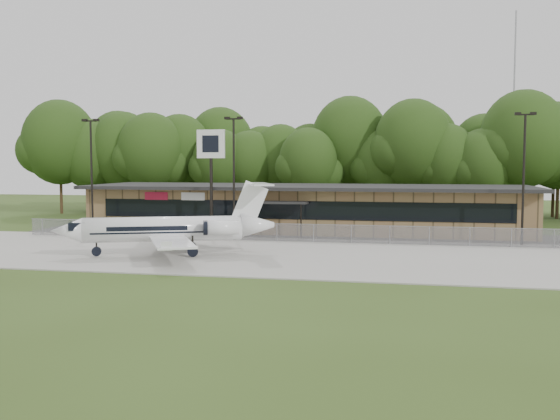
% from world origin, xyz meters
% --- Properties ---
extents(ground, '(160.00, 160.00, 0.00)m').
position_xyz_m(ground, '(0.00, 0.00, 0.00)').
color(ground, '#334518').
rests_on(ground, ground).
extents(apron, '(64.00, 18.00, 0.08)m').
position_xyz_m(apron, '(0.00, 8.00, 0.04)').
color(apron, '#9E9B93').
rests_on(apron, ground).
extents(parking_lot, '(50.00, 9.00, 0.06)m').
position_xyz_m(parking_lot, '(0.00, 19.50, 0.03)').
color(parking_lot, '#383835').
rests_on(parking_lot, ground).
extents(terminal, '(41.00, 11.65, 4.30)m').
position_xyz_m(terminal, '(-0.00, 23.94, 2.18)').
color(terminal, olive).
rests_on(terminal, ground).
extents(fence, '(46.00, 0.04, 1.52)m').
position_xyz_m(fence, '(0.00, 15.00, 0.78)').
color(fence, gray).
rests_on(fence, ground).
extents(treeline, '(72.00, 12.00, 15.00)m').
position_xyz_m(treeline, '(0.00, 42.00, 7.50)').
color(treeline, '#1C3711').
rests_on(treeline, ground).
extents(radio_mast, '(0.20, 0.20, 25.00)m').
position_xyz_m(radio_mast, '(22.00, 48.00, 12.50)').
color(radio_mast, gray).
rests_on(radio_mast, ground).
extents(light_pole_left, '(1.55, 0.30, 10.23)m').
position_xyz_m(light_pole_left, '(-18.00, 16.50, 5.98)').
color(light_pole_left, black).
rests_on(light_pole_left, ground).
extents(light_pole_mid, '(1.55, 0.30, 10.23)m').
position_xyz_m(light_pole_mid, '(-5.00, 16.50, 5.98)').
color(light_pole_mid, black).
rests_on(light_pole_mid, ground).
extents(light_pole_right, '(1.55, 0.30, 10.23)m').
position_xyz_m(light_pole_right, '(18.00, 16.50, 5.98)').
color(light_pole_right, black).
rests_on(light_pole_right, ground).
extents(business_jet, '(14.87, 13.28, 5.10)m').
position_xyz_m(business_jet, '(-6.46, 6.04, 1.82)').
color(business_jet, white).
rests_on(business_jet, ground).
extents(suv, '(5.32, 2.82, 1.43)m').
position_xyz_m(suv, '(-15.84, 17.55, 0.71)').
color(suv, '#2B2A2D').
rests_on(suv, ground).
extents(pole_sign, '(2.42, 0.36, 9.20)m').
position_xyz_m(pole_sign, '(-7.09, 16.79, 7.04)').
color(pole_sign, black).
rests_on(pole_sign, ground).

